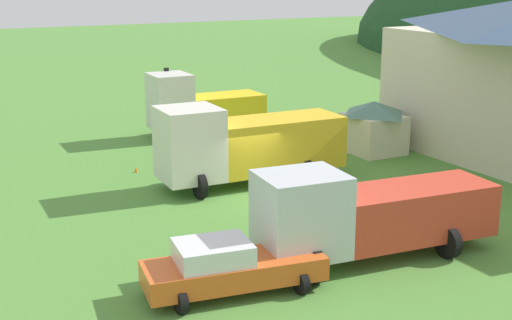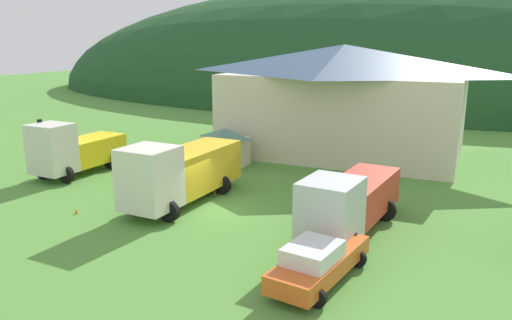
% 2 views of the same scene
% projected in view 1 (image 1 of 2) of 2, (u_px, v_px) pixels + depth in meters
% --- Properties ---
extents(ground_plane, '(200.00, 200.00, 0.00)m').
position_uv_depth(ground_plane, '(267.00, 199.00, 29.56)').
color(ground_plane, '#518C38').
extents(play_shed_cream, '(3.08, 2.77, 2.74)m').
position_uv_depth(play_shed_cream, '(373.00, 126.00, 36.78)').
color(play_shed_cream, beige).
rests_on(play_shed_cream, ground).
extents(flatbed_truck_yellow, '(3.37, 6.70, 3.71)m').
position_uv_depth(flatbed_truck_yellow, '(198.00, 106.00, 40.53)').
color(flatbed_truck_yellow, silver).
rests_on(flatbed_truck_yellow, ground).
extents(heavy_rig_striped, '(3.52, 8.56, 3.68)m').
position_uv_depth(heavy_rig_striped, '(244.00, 143.00, 31.19)').
color(heavy_rig_striped, silver).
rests_on(heavy_rig_striped, ground).
extents(tow_truck_silver, '(3.53, 8.46, 3.21)m').
position_uv_depth(tow_truck_silver, '(364.00, 213.00, 22.93)').
color(tow_truck_silver, silver).
rests_on(tow_truck_silver, ground).
extents(service_pickup_orange, '(2.79, 5.59, 1.66)m').
position_uv_depth(service_pickup_orange, '(229.00, 267.00, 20.71)').
color(service_pickup_orange, orange).
rests_on(service_pickup_orange, ground).
extents(traffic_light_west, '(0.20, 0.32, 3.90)m').
position_uv_depth(traffic_light_west, '(167.00, 93.00, 40.74)').
color(traffic_light_west, '#4C4C51').
rests_on(traffic_light_west, ground).
extents(traffic_cone_near_pickup, '(0.36, 0.36, 0.53)m').
position_uv_depth(traffic_cone_near_pickup, '(136.00, 172.00, 33.45)').
color(traffic_cone_near_pickup, orange).
rests_on(traffic_cone_near_pickup, ground).
extents(traffic_cone_mid_row, '(0.36, 0.36, 0.54)m').
position_uv_depth(traffic_cone_mid_row, '(296.00, 181.00, 31.98)').
color(traffic_cone_mid_row, orange).
rests_on(traffic_cone_mid_row, ground).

